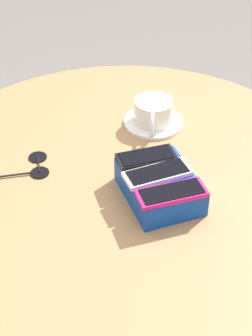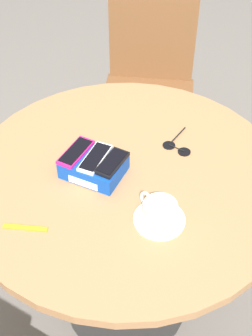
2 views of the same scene
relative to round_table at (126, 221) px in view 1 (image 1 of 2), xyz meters
name	(u,v)px [view 1 (image 1 of 2)]	position (x,y,z in m)	size (l,w,h in m)	color
round_table	(126,221)	(0.00, 0.00, 0.00)	(0.96, 0.96, 0.72)	#2D2D2D
phone_box	(160,186)	(-0.09, -0.02, 0.16)	(0.19, 0.16, 0.05)	#0F42AD
phone_magenta	(172,193)	(-0.15, -0.01, 0.19)	(0.08, 0.14, 0.01)	#D11975
phone_white	(158,173)	(-0.09, -0.02, 0.19)	(0.07, 0.14, 0.01)	silver
phone_black	(146,158)	(-0.03, -0.03, 0.19)	(0.08, 0.13, 0.01)	black
saucer	(153,122)	(0.13, -0.16, 0.14)	(0.14, 0.14, 0.01)	white
coffee_cup	(153,111)	(0.13, -0.16, 0.17)	(0.11, 0.10, 0.06)	white
sunglasses	(35,166)	(0.13, 0.15, 0.14)	(0.09, 0.14, 0.01)	black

